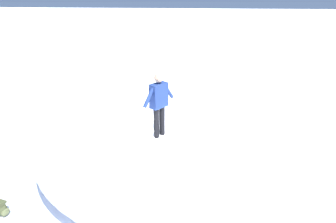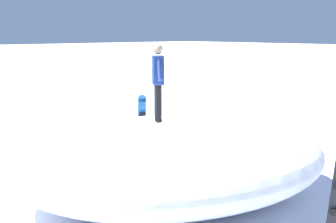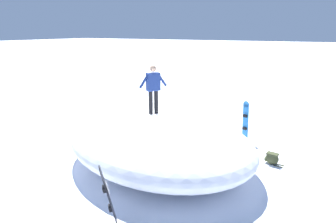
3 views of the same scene
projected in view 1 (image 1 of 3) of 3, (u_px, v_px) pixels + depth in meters
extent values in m
plane|color=white|center=(144.00, 181.00, 7.49)|extent=(240.00, 240.00, 0.00)
ellipsoid|color=white|center=(151.00, 156.00, 7.20)|extent=(8.29, 7.19, 1.67)
cylinder|color=black|center=(162.00, 120.00, 6.50)|extent=(0.14, 0.14, 0.80)
cylinder|color=black|center=(156.00, 123.00, 6.37)|extent=(0.14, 0.14, 0.80)
cube|color=navy|center=(159.00, 95.00, 6.15)|extent=(0.44, 0.49, 0.60)
sphere|color=tan|center=(159.00, 78.00, 5.97)|extent=(0.22, 0.22, 0.22)
cylinder|color=navy|center=(168.00, 90.00, 6.34)|extent=(0.29, 0.36, 0.49)
cylinder|color=navy|center=(149.00, 97.00, 5.92)|extent=(0.29, 0.36, 0.49)
cube|color=black|center=(151.00, 111.00, 10.38)|extent=(0.42, 0.42, 1.42)
cylinder|color=black|center=(154.00, 94.00, 10.17)|extent=(0.24, 0.25, 0.27)
cube|color=#B2B2B7|center=(151.00, 105.00, 10.28)|extent=(0.22, 0.23, 0.34)
cube|color=black|center=(153.00, 105.00, 10.33)|extent=(0.20, 0.20, 0.12)
cube|color=black|center=(151.00, 117.00, 10.48)|extent=(0.20, 0.20, 0.12)
ellipsoid|color=#4B5131|center=(5.00, 212.00, 6.24)|extent=(0.16, 0.24, 0.19)
ellipsoid|color=#4C4C51|center=(154.00, 111.00, 11.57)|extent=(0.36, 0.38, 0.45)
ellipsoid|color=slate|center=(156.00, 111.00, 11.72)|extent=(0.24, 0.14, 0.22)
cube|color=#4C4C51|center=(154.00, 107.00, 11.50)|extent=(0.30, 0.32, 0.06)
cylinder|color=#4C4C51|center=(151.00, 116.00, 11.54)|extent=(0.09, 0.23, 0.04)
cylinder|color=#4C4C51|center=(155.00, 117.00, 11.48)|extent=(0.09, 0.23, 0.04)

